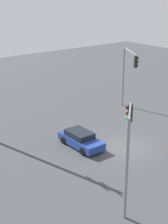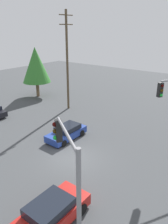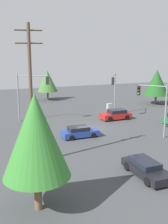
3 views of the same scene
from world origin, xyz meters
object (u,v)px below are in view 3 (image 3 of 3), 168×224
Objects in this scene: traffic_signal_main at (154,101)px; sedan_red at (116,115)px; electrical_cabinet at (110,107)px; sedan_blue at (80,132)px; traffic_signal_cross at (30,89)px; traffic_signal_aux at (114,87)px; sedan_dark at (146,168)px.

sedan_red is at bearing -41.43° from traffic_signal_main.
electrical_cabinet is at bearing -18.20° from sedan_red.
traffic_signal_cross is (3.78, -8.94, 3.90)m from sedan_blue.
sedan_red is 1.03× the size of sedan_blue.
traffic_signal_aux is 5.46m from electrical_cabinet.
electrical_cabinet is (-1.87, -5.70, -0.13)m from sedan_red.
sedan_red reaches higher than sedan_blue.
traffic_signal_aux is at bearing -110.41° from sedan_dark.
sedan_red is 0.65× the size of traffic_signal_cross.
electrical_cabinet is (-1.68, -14.28, -3.54)m from traffic_signal_main.
electrical_cabinet is at bearing 140.37° from sedan_blue.
traffic_signal_aux reaches higher than sedan_red.
traffic_signal_main is at bearing -127.96° from sedan_dark.
traffic_signal_aux is at bearing -45.16° from traffic_signal_main.
traffic_signal_main reaches higher than sedan_dark.
sedan_red is at bearing 71.80° from electrical_cabinet.
traffic_signal_cross reaches higher than sedan_red.
sedan_blue is at bearing -12.71° from traffic_signal_aux.
traffic_signal_cross is at bearing 11.09° from electrical_cabinet.
electrical_cabinet is (-1.23, -3.81, -3.72)m from traffic_signal_aux.
sedan_blue is at bearing -37.46° from traffic_signal_cross.
traffic_signal_aux is (-8.34, -7.75, 3.67)m from sedan_blue.
sedan_dark is 4.20× the size of electrical_cabinet.
sedan_dark is at bearing 13.96° from traffic_signal_aux.
sedan_red is 3.75× the size of electrical_cabinet.
sedan_blue is 0.63× the size of traffic_signal_cross.
traffic_signal_main reaches higher than sedan_red.
sedan_red is 0.89× the size of sedan_dark.
sedan_dark is 20.53m from traffic_signal_aux.
sedan_red is 9.24m from traffic_signal_main.
sedan_red reaches higher than sedan_dark.
traffic_signal_main is 0.92× the size of traffic_signal_cross.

